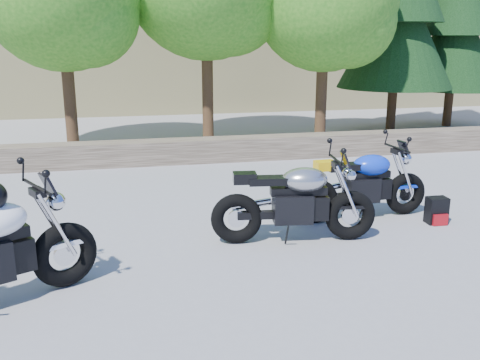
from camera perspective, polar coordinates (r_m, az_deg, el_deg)
ground at (r=6.49m, az=0.15°, el=-8.74°), size 90.00×90.00×0.00m
stone_wall at (r=11.62m, az=-5.69°, el=3.12°), size 22.00×0.55×0.50m
tree_decid_right at (r=13.72m, az=9.58°, el=18.42°), size 3.54×3.54×5.41m
conifer_far at (r=17.54m, az=22.15°, el=16.00°), size 2.82×2.82×6.27m
silver_bike at (r=6.99m, az=5.93°, el=-2.40°), size 2.18×0.69×1.10m
blue_bike at (r=8.08m, az=13.07°, el=-0.50°), size 2.10×0.67×1.05m
backpack at (r=8.24m, az=20.25°, el=-3.11°), size 0.29×0.25×0.39m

